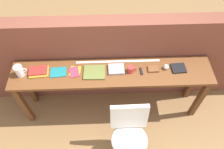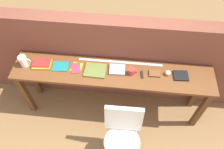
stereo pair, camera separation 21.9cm
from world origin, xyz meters
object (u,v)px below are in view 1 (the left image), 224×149
Objects in this scene: chair_white_moulded at (129,132)px; pitcher_white at (19,71)px; book_open_centre at (94,72)px; book_repair_rightmost at (179,68)px; pamphlet_pile_colourful at (75,71)px; leather_journal_brown at (153,69)px; mug at (131,69)px; multitool_folded at (141,71)px; book_stack_leftmost at (39,72)px; sports_ball_small at (166,67)px; magazine_cycling at (58,72)px.

pitcher_white is (-1.29, 0.64, 0.43)m from chair_white_moulded.
book_open_centre reaches higher than book_repair_rightmost.
book_open_centre is (-0.40, 0.63, 0.36)m from chair_white_moulded.
pamphlet_pile_colourful is (0.65, 0.02, -0.07)m from pitcher_white.
leather_journal_brown reaches higher than pamphlet_pile_colourful.
mug is 0.60m from book_repair_rightmost.
pitcher_white is at bearing 179.42° from leather_journal_brown.
book_open_centre is at bearing 179.74° from multitool_folded.
book_stack_leftmost reaches higher than chair_white_moulded.
leather_journal_brown is at bearing -0.07° from book_stack_leftmost.
multitool_folded is (0.58, -0.00, -0.00)m from book_open_centre.
chair_white_moulded is at bearing -45.83° from pamphlet_pile_colourful.
mug is at bearing -176.87° from leather_journal_brown.
book_stack_leftmost is at bearing 179.20° from book_open_centre.
pitcher_white is at bearing 179.74° from multitool_folded.
book_open_centre is 3.97× the size of sports_ball_small.
chair_white_moulded is 0.91m from sports_ball_small.
pitcher_white is 1.93m from book_repair_rightmost.
book_open_centre is 0.44m from mug.
sports_ball_small is 0.16m from book_repair_rightmost.
multitool_folded is (1.26, -0.03, -0.01)m from book_stack_leftmost.
book_stack_leftmost reaches higher than multitool_folded.
leather_journal_brown is 0.75× the size of book_repair_rightmost.
pitcher_white is 0.99× the size of pamphlet_pile_colourful.
sports_ball_small is at bearing 6.93° from multitool_folded.
leather_journal_brown is (1.62, 0.02, -0.07)m from pitcher_white.
pitcher_white is 1.62m from leather_journal_brown.
book_repair_rightmost is at bearing -1.28° from leather_journal_brown.
chair_white_moulded is 4.52× the size of magazine_cycling.
book_repair_rightmost reaches higher than pamphlet_pile_colourful.
magazine_cycling is 0.75× the size of book_open_centre.
book_open_centre is (0.44, -0.02, 0.01)m from magazine_cycling.
magazine_cycling is at bearing -179.39° from sports_ball_small.
book_stack_leftmost is at bearing 174.09° from magazine_cycling.
leather_journal_brown is at bearing -176.51° from sports_ball_small.
pitcher_white is 0.76× the size of book_stack_leftmost.
mug is (0.44, 0.00, 0.03)m from book_open_centre.
magazine_cycling is at bearing 2.15° from pitcher_white.
pitcher_white reaches higher than multitool_folded.
mug is at bearing -1.85° from pamphlet_pile_colourful.
mug is at bearing -0.04° from pitcher_white.
leather_journal_brown reaches higher than chair_white_moulded.
chair_white_moulded is at bearing -126.07° from sports_ball_small.
pitcher_white is 1.67× the size of multitool_folded.
sports_ball_small reaches higher than magazine_cycling.
book_open_centre is at bearing -179.60° from mug.
chair_white_moulded is at bearing -42.26° from magazine_cycling.
pitcher_white is at bearing -179.01° from sports_ball_small.
book_stack_leftmost is 1.72m from book_repair_rightmost.
pamphlet_pile_colourful is 1.13m from sports_ball_small.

